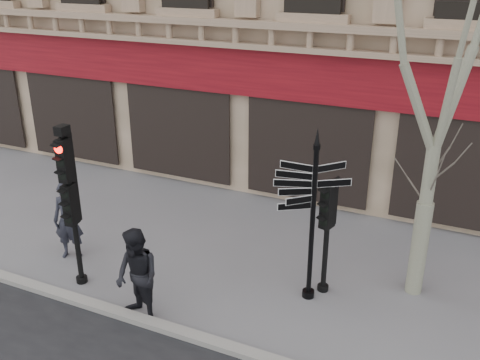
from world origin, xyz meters
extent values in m
plane|color=slate|center=(0.00, 0.00, 0.00)|extent=(80.00, 80.00, 0.00)
cube|color=gray|center=(0.00, -1.40, 0.06)|extent=(80.00, 0.25, 0.12)
cube|color=#5C0912|center=(0.00, 4.88, 3.60)|extent=(28.00, 0.25, 1.30)
cube|color=#8A7159|center=(0.00, 4.65, 4.57)|extent=(28.00, 0.35, 0.74)
cylinder|color=black|center=(1.46, 0.75, 1.59)|extent=(0.10, 0.10, 3.18)
cylinder|color=black|center=(1.46, 0.75, 0.07)|extent=(0.25, 0.25, 0.14)
cone|color=black|center=(1.46, 0.75, 3.42)|extent=(0.11, 0.11, 0.32)
cylinder|color=black|center=(-3.09, -0.77, 1.59)|extent=(0.11, 0.11, 3.18)
cylinder|color=black|center=(-3.09, -0.77, 0.06)|extent=(0.24, 0.24, 0.13)
cube|color=black|center=(-3.09, -0.77, 1.84)|extent=(0.42, 0.33, 0.86)
cube|color=black|center=(-3.09, -0.77, 2.78)|extent=(0.42, 0.33, 0.86)
sphere|color=#FF0C05|center=(-3.09, -0.77, 3.01)|extent=(0.18, 0.18, 0.18)
cube|color=black|center=(-3.09, -0.77, 3.37)|extent=(0.24, 0.28, 0.18)
cylinder|color=black|center=(1.66, 1.09, 1.21)|extent=(0.12, 0.12, 2.41)
cylinder|color=black|center=(1.66, 1.09, 0.07)|extent=(0.25, 0.25, 0.14)
cube|color=black|center=(1.66, 1.09, 1.95)|extent=(0.47, 0.39, 0.92)
cylinder|color=gray|center=(3.37, 1.84, 1.01)|extent=(0.33, 0.33, 2.02)
cylinder|color=gray|center=(3.37, 1.84, 2.57)|extent=(0.26, 0.26, 1.28)
imported|color=#22242E|center=(-3.99, -0.01, 0.92)|extent=(0.78, 0.64, 1.85)
imported|color=black|center=(-1.22, -1.30, 0.94)|extent=(1.12, 1.01, 1.89)
camera|label=1|loc=(4.03, -8.15, 6.37)|focal=40.00mm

